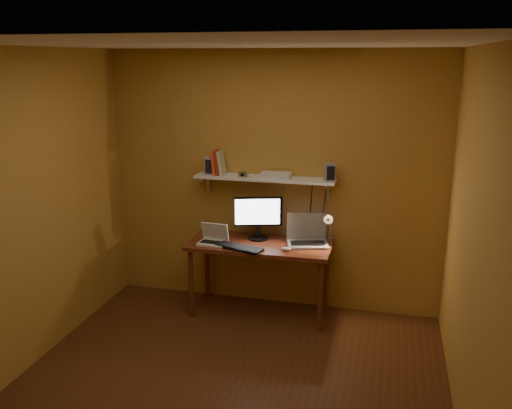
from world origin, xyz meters
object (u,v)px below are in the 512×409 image
(desk, at_px, (260,251))
(monitor, at_px, (258,216))
(speaker_right, at_px, (330,172))
(laptop, at_px, (307,236))
(shelf_camera, at_px, (243,175))
(router, at_px, (276,175))
(wall_shelf, at_px, (265,179))
(keyboard, at_px, (239,248))
(desk_lamp, at_px, (329,224))
(speaker_left, at_px, (211,166))
(netbook, at_px, (214,238))
(mouse, at_px, (286,249))

(desk, distance_m, monitor, 0.36)
(desk, bearing_deg, speaker_right, 15.42)
(laptop, bearing_deg, shelf_camera, 164.53)
(router, bearing_deg, laptop, -11.98)
(wall_shelf, xyz_separation_m, keyboard, (-0.15, -0.40, -0.60))
(keyboard, distance_m, desk_lamp, 0.90)
(keyboard, xyz_separation_m, shelf_camera, (-0.05, 0.32, 0.64))
(desk, height_order, speaker_left, speaker_left)
(speaker_left, bearing_deg, monitor, -9.60)
(monitor, bearing_deg, desk_lamp, -16.86)
(netbook, height_order, speaker_right, speaker_right)
(desk, distance_m, keyboard, 0.27)
(laptop, xyz_separation_m, desk_lamp, (0.21, 0.01, 0.13))
(mouse, relative_size, router, 0.32)
(wall_shelf, bearing_deg, keyboard, -110.74)
(laptop, height_order, speaker_left, speaker_left)
(netbook, distance_m, shelf_camera, 0.69)
(laptop, bearing_deg, netbook, 179.04)
(desk, bearing_deg, shelf_camera, 149.44)
(desk, height_order, router, router)
(desk, bearing_deg, mouse, -26.44)
(monitor, xyz_separation_m, desk_lamp, (0.71, -0.00, -0.04))
(netbook, distance_m, speaker_right, 1.29)
(keyboard, xyz_separation_m, router, (0.27, 0.39, 0.64))
(speaker_right, bearing_deg, netbook, 174.97)
(netbook, distance_m, mouse, 0.73)
(desk, height_order, keyboard, keyboard)
(router, bearing_deg, netbook, -151.94)
(netbook, relative_size, router, 0.96)
(laptop, xyz_separation_m, speaker_left, (-1.01, 0.07, 0.64))
(keyboard, bearing_deg, desk_lamp, 37.82)
(netbook, relative_size, speaker_right, 1.68)
(mouse, distance_m, speaker_left, 1.14)
(mouse, relative_size, desk_lamp, 0.25)
(monitor, relative_size, speaker_right, 2.77)
(mouse, height_order, speaker_left, speaker_left)
(desk, xyz_separation_m, netbook, (-0.44, -0.11, 0.14))
(netbook, bearing_deg, wall_shelf, 38.72)
(desk, distance_m, router, 0.77)
(desk_lamp, relative_size, shelf_camera, 3.60)
(keyboard, xyz_separation_m, speaker_right, (0.79, 0.38, 0.70))
(laptop, bearing_deg, wall_shelf, 154.62)
(desk, distance_m, speaker_right, 1.04)
(wall_shelf, height_order, router, router)
(keyboard, relative_size, mouse, 4.84)
(netbook, xyz_separation_m, shelf_camera, (0.24, 0.23, 0.60))
(keyboard, bearing_deg, laptop, 43.37)
(desk, distance_m, speaker_left, 0.99)
(mouse, bearing_deg, netbook, -179.08)
(monitor, bearing_deg, speaker_left, 157.12)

